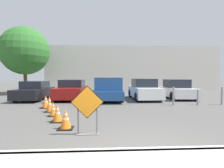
{
  "coord_description": "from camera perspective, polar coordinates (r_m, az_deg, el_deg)",
  "views": [
    {
      "loc": [
        -0.87,
        -3.54,
        1.63
      ],
      "look_at": [
        -0.04,
        11.28,
        1.07
      ],
      "focal_mm": 28.0,
      "sensor_mm": 36.0,
      "label": 1
    }
  ],
  "objects": [
    {
      "name": "traffic_cone_third",
      "position": [
        7.83,
        -18.67,
        -7.78
      ],
      "size": [
        0.39,
        0.39,
        0.61
      ],
      "color": "black",
      "rests_on": "ground_plane"
    },
    {
      "name": "traffic_cone_fourth",
      "position": [
        8.8,
        -19.73,
        -6.21
      ],
      "size": [
        0.43,
        0.43,
        0.76
      ],
      "color": "black",
      "rests_on": "ground_plane"
    },
    {
      "name": "curb_lip",
      "position": [
        3.97,
        10.39,
        -21.05
      ],
      "size": [
        29.69,
        0.2,
        0.14
      ],
      "color": "beige",
      "rests_on": "ground_plane"
    },
    {
      "name": "traffic_cone_second",
      "position": [
        6.8,
        -17.42,
        -9.1
      ],
      "size": [
        0.47,
        0.47,
        0.65
      ],
      "color": "black",
      "rests_on": "ground_plane"
    },
    {
      "name": "parked_car_nearest",
      "position": [
        14.04,
        -23.84,
        -2.09
      ],
      "size": [
        1.83,
        4.21,
        1.36
      ],
      "rotation": [
        0.0,
        0.0,
        3.13
      ],
      "color": "black",
      "rests_on": "ground_plane"
    },
    {
      "name": "street_tree_behind_lot",
      "position": [
        19.31,
        -26.59,
        9.62
      ],
      "size": [
        4.64,
        4.64,
        6.54
      ],
      "color": "#513823",
      "rests_on": "ground_plane"
    },
    {
      "name": "bollard_second",
      "position": [
        11.46,
        26.22,
        -3.72
      ],
      "size": [
        0.12,
        0.12,
        0.94
      ],
      "color": "gray",
      "rests_on": "ground_plane"
    },
    {
      "name": "road_closed_sign",
      "position": [
        5.02,
        -8.08,
        -7.56
      ],
      "size": [
        0.93,
        0.2,
        1.41
      ],
      "color": "black",
      "rests_on": "ground_plane"
    },
    {
      "name": "pickup_truck",
      "position": [
        12.63,
        -1.29,
        -1.91
      ],
      "size": [
        2.07,
        5.27,
        1.62
      ],
      "rotation": [
        0.0,
        0.0,
        3.12
      ],
      "color": "navy",
      "rests_on": "ground_plane"
    },
    {
      "name": "traffic_cone_nearest",
      "position": [
        5.82,
        -14.92,
        -11.05
      ],
      "size": [
        0.46,
        0.46,
        0.63
      ],
      "color": "black",
      "rests_on": "ground_plane"
    },
    {
      "name": "parked_car_fourth",
      "position": [
        14.54,
        20.34,
        -1.76
      ],
      "size": [
        1.9,
        4.11,
        1.47
      ],
      "rotation": [
        0.0,
        0.0,
        3.11
      ],
      "color": "silver",
      "rests_on": "ground_plane"
    },
    {
      "name": "parked_car_second",
      "position": [
        13.46,
        -12.86,
        -1.92
      ],
      "size": [
        2.02,
        4.47,
        1.46
      ],
      "rotation": [
        0.0,
        0.0,
        3.11
      ],
      "color": "maroon",
      "rests_on": "ground_plane"
    },
    {
      "name": "building_facade_backdrop",
      "position": [
        24.01,
        6.25,
        4.8
      ],
      "size": [
        21.64,
        5.0,
        5.47
      ],
      "color": "beige",
      "rests_on": "ground_plane"
    },
    {
      "name": "bollard_nearest",
      "position": [
        10.81,
        19.41,
        -3.6
      ],
      "size": [
        0.12,
        0.12,
        1.08
      ],
      "color": "gray",
      "rests_on": "ground_plane"
    },
    {
      "name": "bollard_third",
      "position": [
        12.24,
        32.24,
        -3.1
      ],
      "size": [
        0.12,
        0.12,
        1.1
      ],
      "color": "gray",
      "rests_on": "ground_plane"
    },
    {
      "name": "parked_car_third",
      "position": [
        13.25,
        10.4,
        -1.9
      ],
      "size": [
        1.85,
        4.11,
        1.53
      ],
      "rotation": [
        0.0,
        0.0,
        3.15
      ],
      "color": "white",
      "rests_on": "ground_plane"
    },
    {
      "name": "traffic_cone_fifth",
      "position": [
        9.99,
        -20.81,
        -5.5
      ],
      "size": [
        0.53,
        0.53,
        0.66
      ],
      "color": "black",
      "rests_on": "ground_plane"
    },
    {
      "name": "ground_plane",
      "position": [
        13.67,
        0.48,
        -4.68
      ],
      "size": [
        96.0,
        96.0,
        0.0
      ],
      "primitive_type": "plane",
      "color": "#565451"
    }
  ]
}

